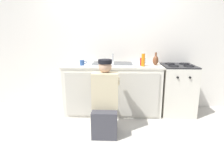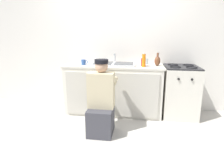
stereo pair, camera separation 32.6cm
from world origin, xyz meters
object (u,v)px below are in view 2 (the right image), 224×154
at_px(stove_range, 180,91).
at_px(vase_decorative, 157,61).
at_px(water_glass, 146,61).
at_px(sink_double_basin, 114,64).
at_px(plumber_person, 101,103).
at_px(soap_bottle_orange, 144,60).
at_px(soda_cup_red, 143,62).
at_px(coffee_mug, 84,62).

xyz_separation_m(stove_range, vase_decorative, (-0.42, 0.00, 0.54)).
height_order(vase_decorative, water_glass, vase_decorative).
height_order(sink_double_basin, water_glass, sink_double_basin).
height_order(stove_range, vase_decorative, vase_decorative).
xyz_separation_m(plumber_person, soap_bottle_orange, (0.61, 0.66, 0.56)).
height_order(stove_range, water_glass, water_glass).
height_order(plumber_person, soda_cup_red, plumber_person).
height_order(stove_range, soap_bottle_orange, soap_bottle_orange).
relative_size(coffee_mug, vase_decorative, 0.55).
xyz_separation_m(stove_range, soda_cup_red, (-0.66, -0.04, 0.52)).
bearing_deg(soda_cup_red, coffee_mug, -178.69).
bearing_deg(stove_range, soda_cup_red, -176.31).
relative_size(stove_range, soap_bottle_orange, 3.70).
bearing_deg(plumber_person, soap_bottle_orange, 47.10).
distance_m(coffee_mug, vase_decorative, 1.32).
height_order(soda_cup_red, water_glass, soda_cup_red).
height_order(sink_double_basin, plumber_person, plumber_person).
distance_m(stove_range, soap_bottle_orange, 0.88).
height_order(plumber_person, vase_decorative, vase_decorative).
height_order(stove_range, plumber_person, plumber_person).
bearing_deg(water_glass, plumber_person, -124.23).
height_order(plumber_person, coffee_mug, plumber_person).
bearing_deg(vase_decorative, water_glass, 133.75).
distance_m(coffee_mug, soda_cup_red, 1.08).
bearing_deg(soda_cup_red, water_glass, 75.52).
xyz_separation_m(stove_range, coffee_mug, (-1.74, -0.07, 0.50)).
relative_size(sink_double_basin, water_glass, 8.00).
xyz_separation_m(soda_cup_red, water_glass, (0.06, 0.24, -0.03)).
xyz_separation_m(plumber_person, soda_cup_red, (0.61, 0.75, 0.52)).
bearing_deg(soap_bottle_orange, soda_cup_red, 92.22).
height_order(vase_decorative, soap_bottle_orange, soap_bottle_orange).
bearing_deg(coffee_mug, soap_bottle_orange, -3.46).
relative_size(plumber_person, coffee_mug, 8.76).
bearing_deg(stove_range, sink_double_basin, 179.90).
distance_m(stove_range, plumber_person, 1.50).
bearing_deg(sink_double_basin, soda_cup_red, -4.82).
distance_m(soda_cup_red, water_glass, 0.25).
xyz_separation_m(soap_bottle_orange, water_glass, (0.06, 0.33, -0.06)).
height_order(plumber_person, water_glass, plumber_person).
bearing_deg(soda_cup_red, plumber_person, -129.13).
distance_m(plumber_person, vase_decorative, 1.28).
distance_m(plumber_person, soda_cup_red, 1.10).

